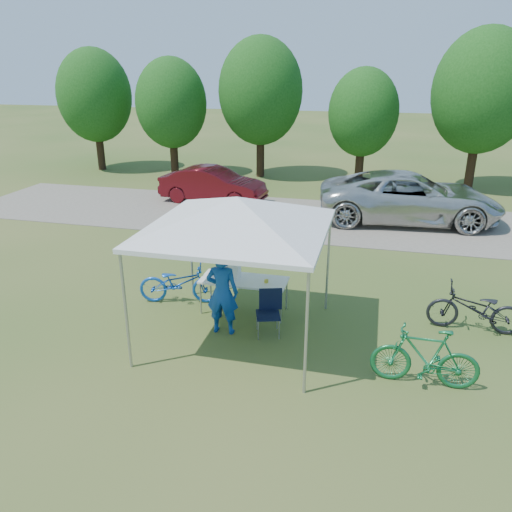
# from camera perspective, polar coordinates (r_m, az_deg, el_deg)

# --- Properties ---
(ground) EXTENTS (100.00, 100.00, 0.00)m
(ground) POSITION_cam_1_polar(r_m,az_deg,el_deg) (9.75, -1.98, -8.96)
(ground) COLOR #2D5119
(ground) RESTS_ON ground
(gravel_strip) EXTENTS (24.00, 5.00, 0.02)m
(gravel_strip) POSITION_cam_1_polar(r_m,az_deg,el_deg) (16.99, 5.40, 4.32)
(gravel_strip) COLOR gray
(gravel_strip) RESTS_ON ground
(canopy) EXTENTS (4.53, 4.53, 3.00)m
(canopy) POSITION_cam_1_polar(r_m,az_deg,el_deg) (8.73, -2.19, 6.30)
(canopy) COLOR #A5A5AA
(canopy) RESTS_ON ground
(treeline) EXTENTS (24.89, 4.28, 6.30)m
(treeline) POSITION_cam_1_polar(r_m,az_deg,el_deg) (22.35, 7.45, 17.44)
(treeline) COLOR #382314
(treeline) RESTS_ON ground
(folding_table) EXTENTS (1.79, 0.74, 0.73)m
(folding_table) POSITION_cam_1_polar(r_m,az_deg,el_deg) (10.31, -1.39, -2.90)
(folding_table) COLOR white
(folding_table) RESTS_ON ground
(folding_chair) EXTENTS (0.56, 0.58, 0.87)m
(folding_chair) POSITION_cam_1_polar(r_m,az_deg,el_deg) (9.60, 1.52, -5.96)
(folding_chair) COLOR black
(folding_chair) RESTS_ON ground
(cooler) EXTENTS (0.44, 0.30, 0.32)m
(cooler) POSITION_cam_1_polar(r_m,az_deg,el_deg) (10.30, -3.05, -1.68)
(cooler) COLOR white
(cooler) RESTS_ON folding_table
(ice_cream_cup) EXTENTS (0.09, 0.09, 0.06)m
(ice_cream_cup) POSITION_cam_1_polar(r_m,az_deg,el_deg) (10.12, 1.18, -2.89)
(ice_cream_cup) COLOR yellow
(ice_cream_cup) RESTS_ON folding_table
(cyclist) EXTENTS (0.64, 0.43, 1.69)m
(cyclist) POSITION_cam_1_polar(r_m,az_deg,el_deg) (9.47, -3.87, -4.15)
(cyclist) COLOR #124195
(cyclist) RESTS_ON ground
(bike_blue) EXTENTS (1.83, 0.96, 0.91)m
(bike_blue) POSITION_cam_1_polar(r_m,az_deg,el_deg) (10.93, -8.76, -3.04)
(bike_blue) COLOR blue
(bike_blue) RESTS_ON ground
(bike_green) EXTENTS (1.70, 0.49, 1.02)m
(bike_green) POSITION_cam_1_polar(r_m,az_deg,el_deg) (8.55, 18.75, -10.86)
(bike_green) COLOR #186D3A
(bike_green) RESTS_ON ground
(bike_dark) EXTENTS (1.79, 0.67, 0.93)m
(bike_dark) POSITION_cam_1_polar(r_m,az_deg,el_deg) (10.55, 23.80, -5.57)
(bike_dark) COLOR black
(bike_dark) RESTS_ON ground
(minivan) EXTENTS (5.99, 3.14, 1.61)m
(minivan) POSITION_cam_1_polar(r_m,az_deg,el_deg) (17.12, 17.13, 6.43)
(minivan) COLOR beige
(minivan) RESTS_ON gravel_strip
(sedan) EXTENTS (4.06, 1.72, 1.30)m
(sedan) POSITION_cam_1_polar(r_m,az_deg,el_deg) (18.89, -4.94, 8.11)
(sedan) COLOR #540E13
(sedan) RESTS_ON gravel_strip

